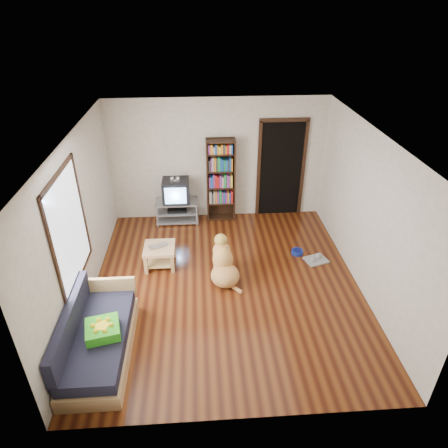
{
  "coord_description": "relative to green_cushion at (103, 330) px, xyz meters",
  "views": [
    {
      "loc": [
        -0.41,
        -5.38,
        4.36
      ],
      "look_at": [
        -0.01,
        0.52,
        0.9
      ],
      "focal_mm": 32.0,
      "sensor_mm": 36.0,
      "label": 1
    }
  ],
  "objects": [
    {
      "name": "green_cushion",
      "position": [
        0.0,
        0.0,
        0.0
      ],
      "size": [
        0.52,
        0.52,
        0.14
      ],
      "primitive_type": "cube",
      "rotation": [
        0.0,
        0.0,
        0.23
      ],
      "color": "green",
      "rests_on": "sofa"
    },
    {
      "name": "grey_rag",
      "position": [
        3.47,
        2.02,
        -0.48
      ],
      "size": [
        0.48,
        0.43,
        0.03
      ],
      "primitive_type": "cube",
      "rotation": [
        0.0,
        0.0,
        0.31
      ],
      "color": "gray",
      "rests_on": "ground"
    },
    {
      "name": "wall_left",
      "position": [
        -0.5,
        1.43,
        0.81
      ],
      "size": [
        0.0,
        5.0,
        5.0
      ],
      "primitive_type": "plane",
      "rotation": [
        1.57,
        0.0,
        1.57
      ],
      "color": "beige",
      "rests_on": "ground"
    },
    {
      "name": "coffee_table",
      "position": [
        0.59,
        2.08,
        -0.21
      ],
      "size": [
        0.55,
        0.55,
        0.4
      ],
      "color": "tan",
      "rests_on": "ground"
    },
    {
      "name": "dog_bowl",
      "position": [
        3.17,
        2.27,
        -0.45
      ],
      "size": [
        0.22,
        0.22,
        0.08
      ],
      "primitive_type": "cylinder",
      "color": "navy",
      "rests_on": "ground"
    },
    {
      "name": "ground",
      "position": [
        1.75,
        1.43,
        -0.49
      ],
      "size": [
        5.0,
        5.0,
        0.0
      ],
      "primitive_type": "plane",
      "color": "#5D2B10",
      "rests_on": "ground"
    },
    {
      "name": "ceiling",
      "position": [
        1.75,
        1.43,
        2.11
      ],
      "size": [
        5.0,
        5.0,
        0.0
      ],
      "primitive_type": "plane",
      "rotation": [
        3.14,
        0.0,
        0.0
      ],
      "color": "white",
      "rests_on": "ground"
    },
    {
      "name": "tv_stand",
      "position": [
        0.85,
        3.68,
        -0.22
      ],
      "size": [
        0.9,
        0.45,
        0.5
      ],
      "color": "#99999E",
      "rests_on": "ground"
    },
    {
      "name": "wall_back",
      "position": [
        1.75,
        3.93,
        0.81
      ],
      "size": [
        4.5,
        0.0,
        4.5
      ],
      "primitive_type": "plane",
      "rotation": [
        1.57,
        0.0,
        0.0
      ],
      "color": "beige",
      "rests_on": "ground"
    },
    {
      "name": "dog",
      "position": [
        1.71,
        1.62,
        -0.2
      ],
      "size": [
        0.57,
        0.92,
        0.79
      ],
      "color": "tan",
      "rests_on": "ground"
    },
    {
      "name": "wall_front",
      "position": [
        1.75,
        -1.07,
        0.81
      ],
      "size": [
        4.5,
        0.0,
        4.5
      ],
      "primitive_type": "plane",
      "rotation": [
        -1.57,
        0.0,
        0.0
      ],
      "color": "beige",
      "rests_on": "ground"
    },
    {
      "name": "crt_tv",
      "position": [
        0.85,
        3.71,
        0.25
      ],
      "size": [
        0.55,
        0.52,
        0.58
      ],
      "color": "black",
      "rests_on": "tv_stand"
    },
    {
      "name": "doorway",
      "position": [
        3.1,
        3.91,
        0.63
      ],
      "size": [
        1.03,
        0.05,
        2.19
      ],
      "color": "black",
      "rests_on": "wall_back"
    },
    {
      "name": "laptop",
      "position": [
        0.59,
        2.05,
        -0.08
      ],
      "size": [
        0.4,
        0.35,
        0.03
      ],
      "primitive_type": "imported",
      "rotation": [
        0.0,
        0.0,
        0.46
      ],
      "color": "silver",
      "rests_on": "coffee_table"
    },
    {
      "name": "window",
      "position": [
        -0.48,
        0.93,
        1.01
      ],
      "size": [
        0.03,
        1.46,
        1.7
      ],
      "color": "white",
      "rests_on": "wall_left"
    },
    {
      "name": "sofa",
      "position": [
        -0.12,
        0.05,
        -0.23
      ],
      "size": [
        0.8,
        1.8,
        0.8
      ],
      "color": "tan",
      "rests_on": "ground"
    },
    {
      "name": "wall_right",
      "position": [
        4.0,
        1.43,
        0.81
      ],
      "size": [
        0.0,
        5.0,
        5.0
      ],
      "primitive_type": "plane",
      "rotation": [
        1.57,
        0.0,
        -1.57
      ],
      "color": "beige",
      "rests_on": "ground"
    },
    {
      "name": "bookshelf",
      "position": [
        1.8,
        3.78,
        0.51
      ],
      "size": [
        0.6,
        0.3,
        1.8
      ],
      "color": "black",
      "rests_on": "ground"
    }
  ]
}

